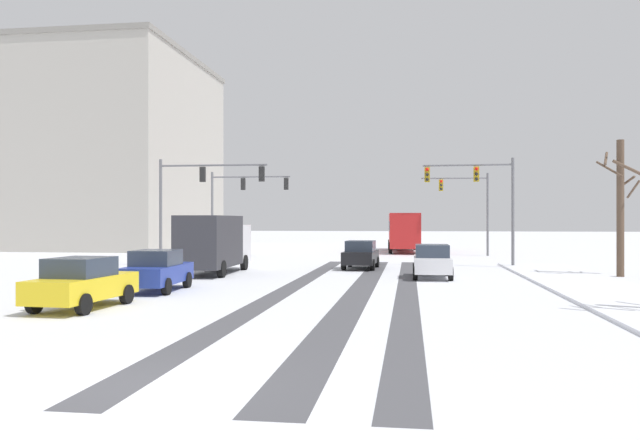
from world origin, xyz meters
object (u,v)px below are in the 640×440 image
object	(u,v)px
car_yellow_cab_fourth	(82,283)
box_truck_delivery	(215,242)
traffic_signal_far_left	(239,196)
traffic_signal_near_right	(481,190)
car_white_second	(432,261)
car_black_lead	(361,255)
car_blue_third	(157,270)
traffic_signal_near_left	(198,189)
office_building_far_left_block	(102,153)
traffic_signal_far_right	(470,200)
bare_tree_sidewalk_mid	(620,204)
bus_oncoming	(403,229)

from	to	relation	value
car_yellow_cab_fourth	box_truck_delivery	distance (m)	13.21
traffic_signal_far_left	traffic_signal_near_right	bearing A→B (deg)	-25.12
car_white_second	box_truck_delivery	xyz separation A→B (m)	(-11.20, 1.08, 0.82)
car_black_lead	car_white_second	bearing A→B (deg)	-53.57
traffic_signal_near_right	car_blue_third	xyz separation A→B (m)	(-14.08, -14.83, -3.80)
traffic_signal_near_left	car_blue_third	bearing A→B (deg)	-77.50
car_black_lead	office_building_far_left_block	bearing A→B (deg)	139.04
traffic_signal_far_right	car_black_lead	xyz separation A→B (m)	(-7.44, -14.35, -3.56)
traffic_signal_far_left	bare_tree_sidewalk_mid	bearing A→B (deg)	-30.52
car_black_lead	car_blue_third	world-z (taller)	same
car_white_second	car_blue_third	size ratio (longest dim) A/B	0.98
car_yellow_cab_fourth	bus_oncoming	size ratio (longest dim) A/B	0.38
traffic_signal_near_right	office_building_far_left_block	distance (m)	42.71
car_black_lead	bus_oncoming	size ratio (longest dim) A/B	0.38
car_blue_third	bus_oncoming	size ratio (longest dim) A/B	0.38
box_truck_delivery	bare_tree_sidewalk_mid	distance (m)	20.55
traffic_signal_near_left	car_white_second	distance (m)	15.39
car_yellow_cab_fourth	office_building_far_left_block	xyz separation A→B (m)	(-21.43, 42.37, 8.96)
traffic_signal_far_left	car_black_lead	distance (m)	15.10
car_blue_third	office_building_far_left_block	bearing A→B (deg)	120.24
car_white_second	car_blue_third	bearing A→B (deg)	-146.83
car_blue_third	car_black_lead	bearing A→B (deg)	60.21
traffic_signal_far_right	traffic_signal_near_right	world-z (taller)	same
box_truck_delivery	office_building_far_left_block	bearing A→B (deg)	126.40
car_blue_third	box_truck_delivery	world-z (taller)	box_truck_delivery
bus_oncoming	car_yellow_cab_fourth	bearing A→B (deg)	-104.51
traffic_signal_far_left	car_black_lead	xyz separation A→B (m)	(10.12, -10.52, -3.83)
car_white_second	office_building_far_left_block	size ratio (longest dim) A/B	0.19
traffic_signal_near_left	office_building_far_left_block	xyz separation A→B (m)	(-18.96, 24.56, 5.11)
box_truck_delivery	car_yellow_cab_fourth	bearing A→B (deg)	-90.39
car_white_second	traffic_signal_near_right	bearing A→B (deg)	67.64
car_black_lead	car_white_second	distance (m)	6.48
car_white_second	car_yellow_cab_fourth	world-z (taller)	same
traffic_signal_near_left	car_yellow_cab_fourth	bearing A→B (deg)	-82.10
bare_tree_sidewalk_mid	car_white_second	bearing A→B (deg)	-167.46
traffic_signal_far_right	car_blue_third	bearing A→B (deg)	-118.53
box_truck_delivery	bare_tree_sidewalk_mid	size ratio (longest dim) A/B	1.10
office_building_far_left_block	bus_oncoming	bearing A→B (deg)	-9.07
bare_tree_sidewalk_mid	traffic_signal_near_left	bearing A→B (deg)	170.96
traffic_signal_near_left	car_yellow_cab_fourth	size ratio (longest dim) A/B	1.61
office_building_far_left_block	car_blue_third	bearing A→B (deg)	-59.76
car_black_lead	box_truck_delivery	xyz separation A→B (m)	(-7.35, -4.13, 0.82)
traffic_signal_far_right	car_white_second	xyz separation A→B (m)	(-3.60, -19.56, -3.56)
car_white_second	car_black_lead	bearing A→B (deg)	126.43
car_yellow_cab_fourth	traffic_signal_near_left	bearing A→B (deg)	97.90
traffic_signal_near_right	box_truck_delivery	xyz separation A→B (m)	(-14.37, -6.61, -2.98)
car_blue_third	car_yellow_cab_fourth	size ratio (longest dim) A/B	1.00
traffic_signal_far_left	bare_tree_sidewalk_mid	size ratio (longest dim) A/B	0.96
traffic_signal_near_right	traffic_signal_near_left	xyz separation A→B (m)	(-16.93, -1.99, 0.06)
traffic_signal_far_left	car_yellow_cab_fourth	bearing A→B (deg)	-84.50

